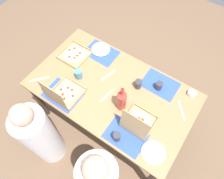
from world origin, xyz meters
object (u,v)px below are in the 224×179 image
Objects in this scene: pizza_box_corner_right at (64,94)px; soda_bottle at (122,100)px; cup_dark at (138,84)px; plate_far_right at (101,50)px; pizza_box_edge_far at (75,55)px; cup_spare at (78,74)px; cup_red at (159,86)px; diner_right_seat at (41,136)px; plate_far_left at (153,152)px; pizza_box_center at (138,123)px; cup_clear_right at (117,137)px; condiment_bowl at (192,93)px.

pizza_box_corner_right is 0.98× the size of soda_bottle.
plate_far_right is at bearing -16.91° from cup_dark.
cup_dark is (-0.02, -0.28, -0.08)m from soda_bottle.
cup_spare is at bearing 138.12° from pizza_box_edge_far.
cup_dark is (-0.59, 0.18, 0.04)m from plate_far_right.
diner_right_seat is at bearing 53.81° from cup_red.
pizza_box_corner_right is at bearing 96.21° from cup_spare.
diner_right_seat is (-0.22, 0.86, -0.27)m from pizza_box_edge_far.
soda_bottle is (0.46, -0.21, 0.12)m from plate_far_left.
pizza_box_center reaches higher than cup_clear_right.
plate_far_left is at bearing 147.12° from plate_far_right.
cup_red is at bearing -171.15° from pizza_box_edge_far.
pizza_box_corner_right is 2.97× the size of cup_spare.
soda_bottle reaches higher than cup_clear_right.
pizza_box_center is 1.00m from diner_right_seat.
diner_right_seat reaches higher than pizza_box_center.
pizza_box_center is 0.93× the size of pizza_box_corner_right.
pizza_box_center is at bearing 120.78° from cup_dark.
cup_spare is (0.54, -0.04, -0.08)m from soda_bottle.
condiment_bowl is (-0.31, -0.12, -0.02)m from cup_red.
diner_right_seat reaches higher than condiment_bowl.
pizza_box_center reaches higher than plate_far_right.
soda_bottle is at bearing -63.95° from cup_clear_right.
plate_far_left is 0.71m from condiment_bowl.
pizza_box_corner_right is 1.24m from condiment_bowl.
diner_right_seat is (1.05, 1.13, -0.28)m from condiment_bowl.
condiment_bowl is at bearing -92.89° from plate_far_left.
pizza_box_edge_far is (0.99, -0.30, -0.03)m from pizza_box_center.
cup_red is at bearing 174.27° from plate_far_right.
pizza_box_corner_right is at bearing 35.20° from condiment_bowl.
cup_clear_right is (0.09, 0.21, 0.00)m from pizza_box_center.
plate_far_left is 1.04m from cup_spare.
plate_far_right is 1.23m from plate_far_left.
cup_spare is at bearing 23.43° from cup_dark.
pizza_box_corner_right is at bearing -94.05° from diner_right_seat.
soda_bottle is 0.55m from cup_spare.
cup_spare is 1.22× the size of cup_red.
pizza_box_center is 2.99× the size of cup_clear_right.
plate_far_right is 0.77m from cup_red.
pizza_box_corner_right is 3.29× the size of cup_dark.
pizza_box_center is 0.78m from cup_spare.
diner_right_seat is at bearing 104.11° from pizza_box_edge_far.
plate_far_left is at bearing -157.45° from diner_right_seat.
plate_far_left is at bearing 160.14° from pizza_box_edge_far.
pizza_box_center is at bearing 93.82° from cup_red.
cup_clear_right reaches higher than plate_far_right.
pizza_box_center is 0.92× the size of soda_bottle.
pizza_box_edge_far is 3.00× the size of cup_dark.
pizza_box_edge_far is at bearing -19.86° from plate_far_left.
diner_right_seat is at bearing 91.33° from plate_far_right.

